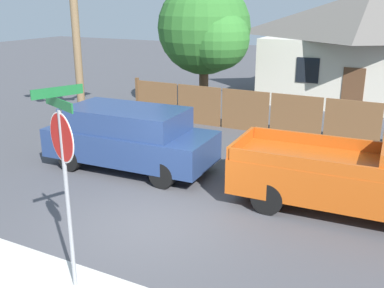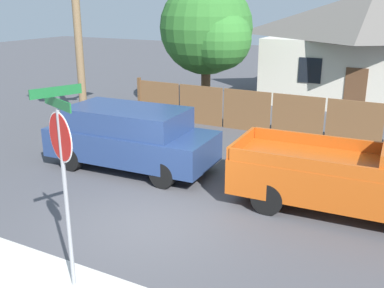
% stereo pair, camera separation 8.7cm
% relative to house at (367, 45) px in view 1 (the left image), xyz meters
% --- Properties ---
extents(ground_plane, '(80.00, 80.00, 0.00)m').
position_rel_house_xyz_m(ground_plane, '(-2.32, -15.56, -2.69)').
color(ground_plane, '#47474C').
extents(wooden_fence, '(13.61, 0.12, 1.63)m').
position_rel_house_xyz_m(wooden_fence, '(-1.23, -7.61, -1.93)').
color(wooden_fence, brown).
rests_on(wooden_fence, ground).
extents(house, '(9.48, 6.76, 5.19)m').
position_rel_house_xyz_m(house, '(0.00, 0.00, 0.00)').
color(house, beige).
rests_on(house, ground).
extents(oak_tree, '(4.08, 3.88, 5.55)m').
position_rel_house_xyz_m(oak_tree, '(-5.62, -5.80, 0.82)').
color(oak_tree, brown).
rests_on(oak_tree, ground).
extents(red_suv, '(4.94, 2.25, 1.80)m').
position_rel_house_xyz_m(red_suv, '(-4.65, -12.93, -1.72)').
color(red_suv, navy).
rests_on(red_suv, ground).
extents(orange_pickup, '(5.38, 2.28, 1.75)m').
position_rel_house_xyz_m(orange_pickup, '(1.62, -12.92, -1.81)').
color(orange_pickup, '#B74C14').
rests_on(orange_pickup, ground).
extents(stop_sign, '(0.86, 0.77, 3.46)m').
position_rel_house_xyz_m(stop_sign, '(-2.23, -18.06, -0.32)').
color(stop_sign, gray).
rests_on(stop_sign, ground).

